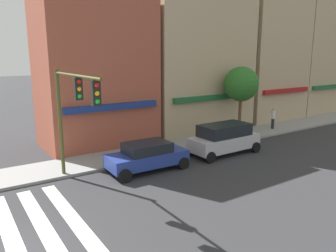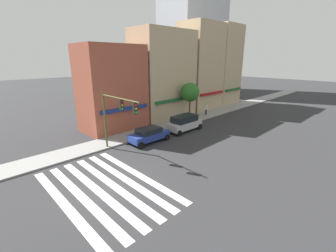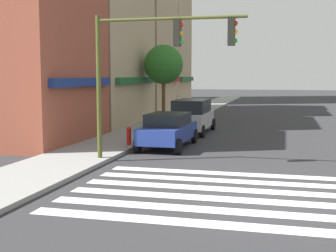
# 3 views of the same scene
# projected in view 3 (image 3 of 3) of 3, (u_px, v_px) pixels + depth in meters

# --- Properties ---
(ground_plane) EXTENTS (200.00, 200.00, 0.00)m
(ground_plane) POSITION_uv_depth(u_px,v_px,m) (264.00, 196.00, 12.86)
(ground_plane) COLOR #2D2D30
(sidewalk_left) EXTENTS (120.00, 3.00, 0.15)m
(sidewalk_left) POSITION_uv_depth(u_px,v_px,m) (20.00, 179.00, 14.67)
(sidewalk_left) COLOR gray
(sidewalk_left) RESTS_ON ground_plane
(crosswalk_stripes) EXTENTS (6.09, 10.80, 0.01)m
(crosswalk_stripes) POSITION_uv_depth(u_px,v_px,m) (264.00, 196.00, 12.86)
(crosswalk_stripes) COLOR silver
(crosswalk_stripes) RESTS_ON ground_plane
(storefront_row) EXTENTS (30.89, 5.30, 14.55)m
(storefront_row) POSITION_uv_depth(u_px,v_px,m) (122.00, 33.00, 34.92)
(storefront_row) COLOR #9E4C38
(storefront_row) RESTS_ON ground_plane
(traffic_signal) EXTENTS (0.32, 5.67, 5.56)m
(traffic_signal) POSITION_uv_depth(u_px,v_px,m) (154.00, 54.00, 17.15)
(traffic_signal) COLOR #474C1E
(traffic_signal) RESTS_ON ground_plane
(sedan_blue) EXTENTS (4.44, 2.02, 1.59)m
(sedan_blue) POSITION_uv_depth(u_px,v_px,m) (168.00, 129.00, 21.53)
(sedan_blue) COLOR navy
(sedan_blue) RESTS_ON ground_plane
(suv_silver) EXTENTS (4.72, 2.12, 1.94)m
(suv_silver) POSITION_uv_depth(u_px,v_px,m) (192.00, 115.00, 26.98)
(suv_silver) COLOR #B7B7BC
(suv_silver) RESTS_ON ground_plane
(pedestrian_white_shirt) EXTENTS (0.32, 0.32, 1.77)m
(pedestrian_white_shirt) POSITION_uv_depth(u_px,v_px,m) (178.00, 105.00, 35.42)
(pedestrian_white_shirt) COLOR #23232D
(pedestrian_white_shirt) RESTS_ON sidewalk_left
(fire_hydrant) EXTENTS (0.24, 0.24, 0.84)m
(fire_hydrant) POSITION_uv_depth(u_px,v_px,m) (129.00, 135.00, 21.38)
(fire_hydrant) COLOR red
(fire_hydrant) RESTS_ON sidewalk_left
(street_tree) EXTENTS (2.63, 2.63, 5.24)m
(street_tree) POSITION_uv_depth(u_px,v_px,m) (164.00, 65.00, 31.43)
(street_tree) COLOR brown
(street_tree) RESTS_ON sidewalk_left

